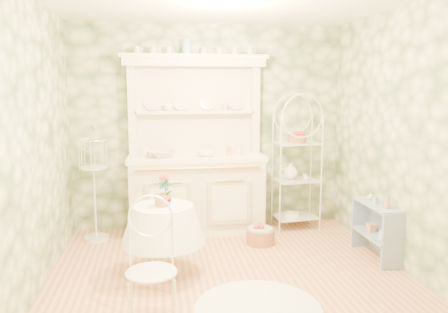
{
  "coord_description": "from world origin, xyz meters",
  "views": [
    {
      "loc": [
        -0.7,
        -4.0,
        1.85
      ],
      "look_at": [
        0.0,
        0.5,
        1.15
      ],
      "focal_mm": 35.0,
      "sensor_mm": 36.0,
      "label": 1
    }
  ],
  "objects": [
    {
      "name": "floor",
      "position": [
        0.0,
        0.0,
        0.0
      ],
      "size": [
        3.6,
        3.6,
        0.0
      ],
      "primitive_type": "plane",
      "color": "tan",
      "rests_on": "ground"
    },
    {
      "name": "wall_left",
      "position": [
        -1.8,
        0.0,
        1.35
      ],
      "size": [
        3.6,
        3.6,
        0.0
      ],
      "primitive_type": "plane",
      "color": "beige",
      "rests_on": "floor"
    },
    {
      "name": "wall_right",
      "position": [
        1.8,
        0.0,
        1.35
      ],
      "size": [
        3.6,
        3.6,
        0.0
      ],
      "primitive_type": "plane",
      "color": "beige",
      "rests_on": "floor"
    },
    {
      "name": "wall_back",
      "position": [
        0.0,
        1.8,
        1.35
      ],
      "size": [
        3.6,
        3.6,
        0.0
      ],
      "primitive_type": "plane",
      "color": "beige",
      "rests_on": "floor"
    },
    {
      "name": "wall_front",
      "position": [
        0.0,
        -1.8,
        1.35
      ],
      "size": [
        3.6,
        3.6,
        0.0
      ],
      "primitive_type": "plane",
      "color": "beige",
      "rests_on": "floor"
    },
    {
      "name": "kitchen_dresser",
      "position": [
        -0.2,
        1.52,
        1.15
      ],
      "size": [
        1.87,
        0.61,
        2.29
      ],
      "primitive_type": "cube",
      "color": "#F3E1C9",
      "rests_on": "floor"
    },
    {
      "name": "bakers_rack",
      "position": [
        1.13,
        1.51,
        0.85
      ],
      "size": [
        0.57,
        0.44,
        1.7
      ],
      "primitive_type": "cube",
      "rotation": [
        0.0,
        0.0,
        0.12
      ],
      "color": "white",
      "rests_on": "floor"
    },
    {
      "name": "side_shelf",
      "position": [
        1.68,
        0.33,
        0.31
      ],
      "size": [
        0.34,
        0.74,
        0.61
      ],
      "primitive_type": "cube",
      "rotation": [
        0.0,
        0.0,
        0.11
      ],
      "color": "#8196BB",
      "rests_on": "floor"
    },
    {
      "name": "round_table",
      "position": [
        -0.65,
        0.23,
        0.31
      ],
      "size": [
        0.61,
        0.61,
        0.61
      ],
      "primitive_type": "cylinder",
      "rotation": [
        0.0,
        0.0,
        -0.09
      ],
      "color": "white",
      "rests_on": "floor"
    },
    {
      "name": "cafe_chair",
      "position": [
        -0.76,
        -0.75,
        0.38
      ],
      "size": [
        0.37,
        0.37,
        0.76
      ],
      "primitive_type": "cube",
      "rotation": [
        0.0,
        0.0,
        -0.09
      ],
      "color": "white",
      "rests_on": "floor"
    },
    {
      "name": "birdcage_stand",
      "position": [
        -1.47,
        1.4,
        0.7
      ],
      "size": [
        0.36,
        0.36,
        1.39
      ],
      "primitive_type": "cube",
      "rotation": [
        0.0,
        0.0,
        0.11
      ],
      "color": "white",
      "rests_on": "floor"
    },
    {
      "name": "floor_basket",
      "position": [
        0.51,
        0.94,
        0.11
      ],
      "size": [
        0.39,
        0.39,
        0.23
      ],
      "primitive_type": "cylinder",
      "rotation": [
        0.0,
        0.0,
        0.14
      ],
      "color": "#9E6845",
      "rests_on": "floor"
    },
    {
      "name": "lace_rug",
      "position": [
        0.12,
        -0.6,
        0.0
      ],
      "size": [
        1.35,
        1.35,
        0.01
      ],
      "primitive_type": "cylinder",
      "rotation": [
        0.0,
        0.0,
        -0.27
      ],
      "color": "white",
      "rests_on": "floor"
    },
    {
      "name": "bowl_floral",
      "position": [
        -0.64,
        1.46,
        1.02
      ],
      "size": [
        0.4,
        0.4,
        0.08
      ],
      "primitive_type": "imported",
      "rotation": [
        0.0,
        0.0,
        0.25
      ],
      "color": "white",
      "rests_on": "kitchen_dresser"
    },
    {
      "name": "bowl_white",
      "position": [
        -0.08,
        1.45,
        1.02
      ],
      "size": [
        0.22,
        0.22,
        0.07
      ],
      "primitive_type": "imported",
      "rotation": [
        0.0,
        0.0,
        0.01
      ],
      "color": "white",
      "rests_on": "kitchen_dresser"
    },
    {
      "name": "cup_left",
      "position": [
        -0.54,
        1.68,
        1.61
      ],
      "size": [
        0.14,
        0.14,
        0.09
      ],
      "primitive_type": "imported",
      "rotation": [
        0.0,
        0.0,
        0.25
      ],
      "color": "white",
      "rests_on": "kitchen_dresser"
    },
    {
      "name": "cup_right",
      "position": [
        0.2,
        1.66,
        1.61
      ],
      "size": [
        0.12,
        0.12,
        0.09
      ],
      "primitive_type": "imported",
      "rotation": [
        0.0,
        0.0,
        0.2
      ],
      "color": "white",
      "rests_on": "kitchen_dresser"
    },
    {
      "name": "potted_geranium",
      "position": [
        -0.62,
        0.2,
        0.85
      ],
      "size": [
        0.17,
        0.13,
        0.27
      ],
      "primitive_type": "imported",
      "rotation": [
        0.0,
        0.0,
        -0.27
      ],
      "color": "#3F7238",
      "rests_on": "round_table"
    },
    {
      "name": "bottle_amber",
      "position": [
        1.68,
        0.14,
        0.68
      ],
      "size": [
        0.07,
        0.07,
        0.17
      ],
      "primitive_type": "imported",
      "rotation": [
        0.0,
        0.0,
        -0.06
      ],
      "color": "tan",
      "rests_on": "side_shelf"
    },
    {
      "name": "bottle_blue",
      "position": [
        1.65,
        0.33,
        0.65
      ],
      "size": [
        0.05,
        0.05,
        0.1
      ],
      "primitive_type": "imported",
      "rotation": [
        0.0,
        0.0,
        0.25
      ],
      "color": "#8EB7D8",
      "rests_on": "side_shelf"
    },
    {
      "name": "bottle_glass",
      "position": [
        1.68,
        0.5,
        0.65
      ],
      "size": [
        0.07,
        0.07,
        0.09
      ],
      "primitive_type": "imported",
      "rotation": [
        0.0,
        0.0,
        0.08
      ],
      "color": "silver",
      "rests_on": "side_shelf"
    }
  ]
}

